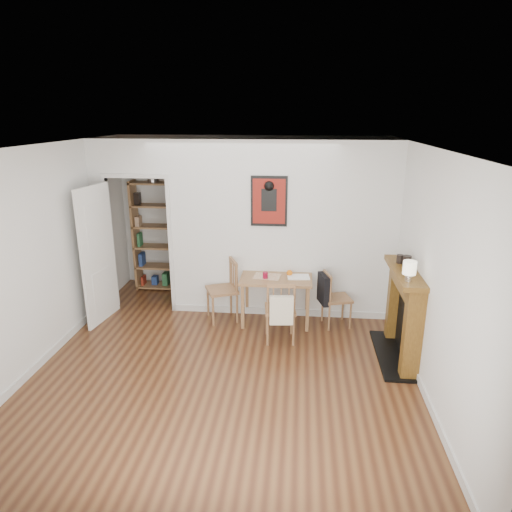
# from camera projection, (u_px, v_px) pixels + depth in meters

# --- Properties ---
(ground) EXTENTS (5.20, 5.20, 0.00)m
(ground) POSITION_uv_depth(u_px,v_px,m) (229.00, 357.00, 5.75)
(ground) COLOR brown
(ground) RESTS_ON ground
(room_shell) EXTENTS (5.20, 5.20, 5.20)m
(room_shell) POSITION_uv_depth(u_px,v_px,m) (248.00, 232.00, 6.63)
(room_shell) COLOR silver
(room_shell) RESTS_ON ground
(dining_table) EXTENTS (1.02, 0.65, 0.70)m
(dining_table) POSITION_uv_depth(u_px,v_px,m) (276.00, 283.00, 6.56)
(dining_table) COLOR #997247
(dining_table) RESTS_ON ground
(chair_left) EXTENTS (0.61, 0.61, 0.92)m
(chair_left) POSITION_uv_depth(u_px,v_px,m) (222.00, 291.00, 6.67)
(chair_left) COLOR #8A5F40
(chair_left) RESTS_ON ground
(chair_right) EXTENTS (0.54, 0.50, 0.81)m
(chair_right) POSITION_uv_depth(u_px,v_px,m) (336.00, 298.00, 6.50)
(chair_right) COLOR #8A5F40
(chair_right) RESTS_ON ground
(chair_front) EXTENTS (0.49, 0.54, 0.88)m
(chair_front) POSITION_uv_depth(u_px,v_px,m) (280.00, 310.00, 6.05)
(chair_front) COLOR #8A5F40
(chair_front) RESTS_ON ground
(bookshelf) EXTENTS (0.79, 0.32, 1.88)m
(bookshelf) POSITION_uv_depth(u_px,v_px,m) (157.00, 237.00, 7.77)
(bookshelf) COLOR #997247
(bookshelf) RESTS_ON ground
(fireplace) EXTENTS (0.45, 1.25, 1.16)m
(fireplace) POSITION_uv_depth(u_px,v_px,m) (405.00, 311.00, 5.60)
(fireplace) COLOR brown
(fireplace) RESTS_ON ground
(red_glass) EXTENTS (0.07, 0.07, 0.10)m
(red_glass) POSITION_uv_depth(u_px,v_px,m) (265.00, 275.00, 6.47)
(red_glass) COLOR maroon
(red_glass) RESTS_ON dining_table
(orange_fruit) EXTENTS (0.09, 0.09, 0.09)m
(orange_fruit) POSITION_uv_depth(u_px,v_px,m) (290.00, 273.00, 6.58)
(orange_fruit) COLOR orange
(orange_fruit) RESTS_ON dining_table
(placemat) EXTENTS (0.41, 0.32, 0.00)m
(placemat) POSITION_uv_depth(u_px,v_px,m) (267.00, 276.00, 6.56)
(placemat) COLOR beige
(placemat) RESTS_ON dining_table
(notebook) EXTENTS (0.33, 0.26, 0.02)m
(notebook) POSITION_uv_depth(u_px,v_px,m) (298.00, 277.00, 6.52)
(notebook) COLOR white
(notebook) RESTS_ON dining_table
(mantel_lamp) EXTENTS (0.15, 0.15, 0.23)m
(mantel_lamp) POSITION_uv_depth(u_px,v_px,m) (410.00, 269.00, 5.02)
(mantel_lamp) COLOR silver
(mantel_lamp) RESTS_ON fireplace
(ceramic_jar_a) EXTENTS (0.11, 0.11, 0.13)m
(ceramic_jar_a) POSITION_uv_depth(u_px,v_px,m) (407.00, 261.00, 5.56)
(ceramic_jar_a) COLOR black
(ceramic_jar_a) RESTS_ON fireplace
(ceramic_jar_b) EXTENTS (0.09, 0.09, 0.11)m
(ceramic_jar_b) POSITION_uv_depth(u_px,v_px,m) (400.00, 259.00, 5.66)
(ceramic_jar_b) COLOR black
(ceramic_jar_b) RESTS_ON fireplace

